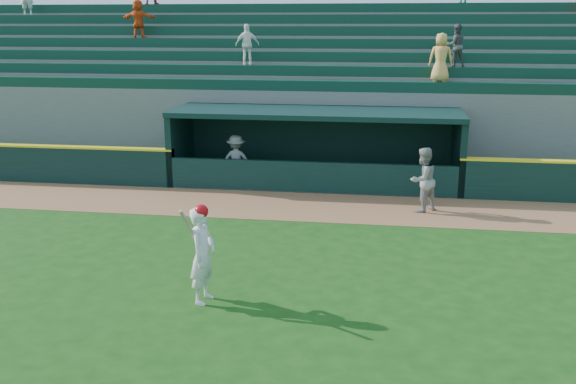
% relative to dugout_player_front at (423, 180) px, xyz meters
% --- Properties ---
extents(ground, '(120.00, 120.00, 0.00)m').
position_rel_dugout_player_front_xyz_m(ground, '(-3.34, -4.90, -0.92)').
color(ground, '#174210').
rests_on(ground, ground).
extents(warning_track, '(40.00, 3.00, 0.01)m').
position_rel_dugout_player_front_xyz_m(warning_track, '(-3.34, -0.00, -0.91)').
color(warning_track, '#8F5C39').
rests_on(warning_track, ground).
extents(dugout_player_front, '(1.13, 1.12, 1.84)m').
position_rel_dugout_player_front_xyz_m(dugout_player_front, '(0.00, 0.00, 0.00)').
color(dugout_player_front, gray).
rests_on(dugout_player_front, ground).
extents(dugout_player_inside, '(1.15, 0.77, 1.66)m').
position_rel_dugout_player_front_xyz_m(dugout_player_inside, '(-5.90, 2.27, -0.09)').
color(dugout_player_inside, '#979792').
rests_on(dugout_player_inside, ground).
extents(dugout, '(9.40, 2.80, 2.46)m').
position_rel_dugout_player_front_xyz_m(dugout, '(-3.34, 3.10, 0.44)').
color(dugout, slate).
rests_on(dugout, ground).
extents(stands, '(34.50, 6.25, 7.59)m').
position_rel_dugout_player_front_xyz_m(stands, '(-3.34, 7.67, 1.48)').
color(stands, slate).
rests_on(stands, ground).
extents(batter_at_plate, '(0.57, 0.84, 1.95)m').
position_rel_dugout_player_front_xyz_m(batter_at_plate, '(-4.45, -6.82, 0.05)').
color(batter_at_plate, white).
rests_on(batter_at_plate, ground).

